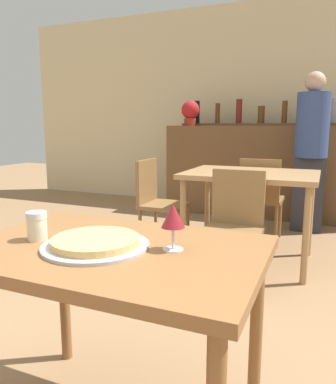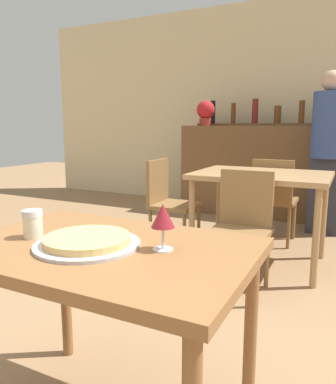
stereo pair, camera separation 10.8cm
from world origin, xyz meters
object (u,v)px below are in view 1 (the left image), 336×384
at_px(cheese_shaker, 37,226).
at_px(chair_far_side_back, 261,194).
at_px(potted_plant, 190,112).
at_px(chair_far_side_left, 157,198).
at_px(wine_glass, 173,217).
at_px(pizza_tray, 96,243).
at_px(chair_far_side_front, 234,221).
at_px(person_standing, 311,147).

bearing_deg(cheese_shaker, chair_far_side_back, 81.62).
bearing_deg(cheese_shaker, potted_plant, 101.34).
distance_m(chair_far_side_left, wine_glass, 2.24).
relative_size(wine_glass, potted_plant, 0.48).
height_order(chair_far_side_back, wine_glass, wine_glass).
bearing_deg(wine_glass, pizza_tray, -162.35).
bearing_deg(chair_far_side_left, wine_glass, -153.92).
height_order(chair_far_side_left, pizza_tray, chair_far_side_left).
bearing_deg(chair_far_side_back, pizza_tray, 86.89).
bearing_deg(pizza_tray, chair_far_side_front, 84.54).
bearing_deg(pizza_tray, person_standing, 80.34).
relative_size(chair_far_side_back, cheese_shaker, 7.94).
bearing_deg(person_standing, pizza_tray, -99.66).
xyz_separation_m(chair_far_side_left, wine_glass, (0.97, -1.99, 0.36)).
distance_m(person_standing, potted_plant, 1.70).
distance_m(chair_far_side_back, potted_plant, 1.83).
xyz_separation_m(chair_far_side_left, pizza_tray, (0.72, -2.07, 0.27)).
bearing_deg(pizza_tray, wine_glass, 17.65).
height_order(chair_far_side_front, chair_far_side_left, same).
bearing_deg(chair_far_side_front, cheese_shaker, -104.50).
relative_size(chair_far_side_front, chair_far_side_left, 1.00).
relative_size(chair_far_side_left, cheese_shaker, 7.94).
height_order(chair_far_side_left, wine_glass, wine_glass).
distance_m(pizza_tray, cheese_shaker, 0.25).
height_order(person_standing, potted_plant, person_standing).
bearing_deg(chair_far_side_left, chair_far_side_front, -123.51).
bearing_deg(person_standing, chair_far_side_back, -123.71).
distance_m(chair_far_side_back, cheese_shaker, 2.69).
bearing_deg(chair_far_side_front, potted_plant, 116.72).
xyz_separation_m(chair_far_side_front, person_standing, (0.41, 1.76, 0.44)).
relative_size(chair_far_side_back, potted_plant, 2.55).
relative_size(person_standing, wine_glass, 10.70).
bearing_deg(potted_plant, chair_far_side_left, -80.42).
bearing_deg(chair_far_side_back, chair_far_side_left, 33.51).
bearing_deg(cheese_shaker, chair_far_side_front, 75.50).
height_order(chair_far_side_front, wine_glass, wine_glass).
xyz_separation_m(chair_far_side_left, cheese_shaker, (0.47, -2.08, 0.30)).
height_order(chair_far_side_back, pizza_tray, chair_far_side_back).
bearing_deg(chair_far_side_front, pizza_tray, -95.46).
relative_size(chair_far_side_front, potted_plant, 2.55).
xyz_separation_m(chair_far_side_front, chair_far_side_back, (-0.00, 1.14, 0.00)).
bearing_deg(chair_far_side_front, chair_far_side_left, 146.49).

